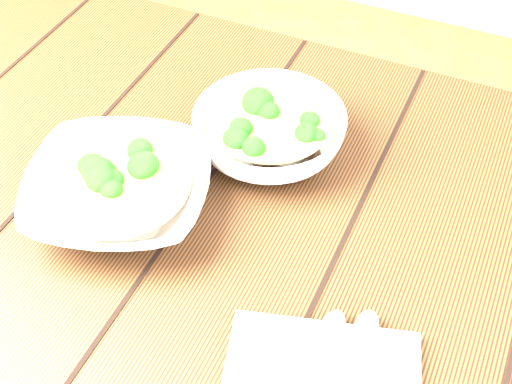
{
  "coord_description": "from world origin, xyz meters",
  "views": [
    {
      "loc": [
        0.31,
        -0.54,
        1.43
      ],
      "look_at": [
        0.07,
        0.0,
        0.8
      ],
      "focal_mm": 50.0,
      "sensor_mm": 36.0,
      "label": 1
    }
  ],
  "objects_px": {
    "soup_bowl_front": "(119,191)",
    "soup_bowl_back": "(269,132)",
    "table": "(212,263)",
    "trivet": "(286,157)"
  },
  "relations": [
    {
      "from": "table",
      "to": "soup_bowl_back",
      "type": "relative_size",
      "value": 5.62
    },
    {
      "from": "soup_bowl_back",
      "to": "table",
      "type": "bearing_deg",
      "value": -103.69
    },
    {
      "from": "soup_bowl_front",
      "to": "soup_bowl_back",
      "type": "bearing_deg",
      "value": 53.13
    },
    {
      "from": "table",
      "to": "soup_bowl_front",
      "type": "bearing_deg",
      "value": -154.57
    },
    {
      "from": "soup_bowl_back",
      "to": "trivet",
      "type": "xyz_separation_m",
      "value": [
        0.03,
        -0.01,
        -0.02
      ]
    },
    {
      "from": "soup_bowl_front",
      "to": "table",
      "type": "bearing_deg",
      "value": 25.43
    },
    {
      "from": "soup_bowl_front",
      "to": "trivet",
      "type": "height_order",
      "value": "soup_bowl_front"
    },
    {
      "from": "table",
      "to": "trivet",
      "type": "distance_m",
      "value": 0.19
    },
    {
      "from": "soup_bowl_front",
      "to": "trivet",
      "type": "bearing_deg",
      "value": 45.06
    },
    {
      "from": "soup_bowl_front",
      "to": "soup_bowl_back",
      "type": "distance_m",
      "value": 0.22
    }
  ]
}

